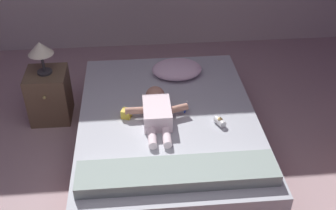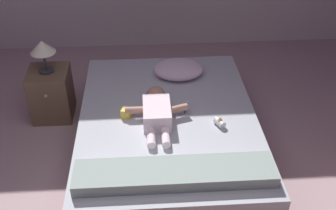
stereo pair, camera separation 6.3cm
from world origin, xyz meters
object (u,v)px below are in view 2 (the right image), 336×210
at_px(pillow, 179,69).
at_px(baby, 157,110).
at_px(toothbrush, 186,107).
at_px(toy_block, 126,113).
at_px(lamp, 42,48).
at_px(bed, 168,134).
at_px(baby_bottle, 220,122).
at_px(nightstand, 51,94).

relative_size(pillow, baby, 0.69).
relative_size(toothbrush, toy_block, 1.62).
bearing_deg(toothbrush, lamp, 156.96).
xyz_separation_m(bed, baby_bottle, (0.39, -0.16, 0.23)).
xyz_separation_m(pillow, baby_bottle, (0.25, -0.76, -0.04)).
relative_size(lamp, baby_bottle, 2.74).
xyz_separation_m(toothbrush, nightstand, (-1.21, 0.51, -0.16)).
xyz_separation_m(pillow, lamp, (-1.19, 0.01, 0.25)).
relative_size(pillow, lamp, 1.50).
relative_size(toothbrush, baby_bottle, 1.33).
relative_size(lamp, toy_block, 3.33).
relative_size(baby, nightstand, 1.36).
distance_m(nightstand, lamp, 0.47).
height_order(toothbrush, toy_block, toy_block).
xyz_separation_m(lamp, toy_block, (0.72, -0.60, -0.29)).
distance_m(toy_block, baby_bottle, 0.74).
height_order(lamp, baby_bottle, lamp).
distance_m(pillow, toothbrush, 0.51).
relative_size(baby, toy_block, 7.22).
height_order(toothbrush, lamp, lamp).
xyz_separation_m(nightstand, baby_bottle, (1.44, -0.77, 0.18)).
height_order(baby, toothbrush, baby).
height_order(bed, baby, baby).
bearing_deg(bed, toothbrush, 30.59).
height_order(bed, nightstand, nightstand).
bearing_deg(toothbrush, nightstand, 156.96).
height_order(bed, lamp, lamp).
height_order(pillow, baby_bottle, pillow).
bearing_deg(pillow, baby, -109.98).
bearing_deg(bed, baby, -164.49).
xyz_separation_m(bed, pillow, (0.14, 0.60, 0.27)).
distance_m(pillow, nightstand, 1.21).
height_order(nightstand, baby_bottle, nightstand).
relative_size(pillow, toy_block, 5.01).
height_order(pillow, toothbrush, pillow).
xyz_separation_m(bed, nightstand, (-1.05, 0.61, 0.05)).
bearing_deg(baby, nightstand, 146.65).
distance_m(baby, baby_bottle, 0.50).
relative_size(bed, pillow, 4.35).
xyz_separation_m(toy_block, baby_bottle, (0.72, -0.16, -0.00)).
bearing_deg(nightstand, lamp, 90.00).
bearing_deg(toy_block, lamp, 139.98).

